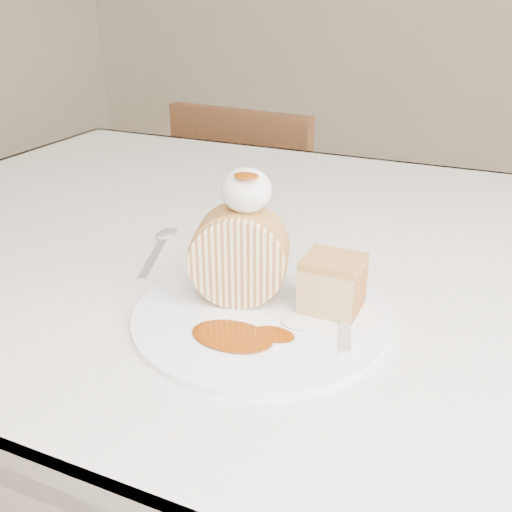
% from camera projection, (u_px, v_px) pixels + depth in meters
% --- Properties ---
extents(table, '(1.40, 0.90, 0.75)m').
position_uv_depth(table, '(309.00, 301.00, 0.80)').
color(table, silver).
rests_on(table, ground).
extents(chair_far, '(0.41, 0.41, 0.80)m').
position_uv_depth(chair_far, '(258.00, 231.00, 1.56)').
color(chair_far, brown).
rests_on(chair_far, ground).
extents(plate, '(0.27, 0.27, 0.01)m').
position_uv_depth(plate, '(261.00, 314.00, 0.59)').
color(plate, white).
rests_on(plate, table).
extents(roulade_slice, '(0.11, 0.08, 0.10)m').
position_uv_depth(roulade_slice, '(239.00, 256.00, 0.59)').
color(roulade_slice, beige).
rests_on(roulade_slice, plate).
extents(cake_chunk, '(0.06, 0.05, 0.05)m').
position_uv_depth(cake_chunk, '(332.00, 287.00, 0.58)').
color(cake_chunk, '#B58144').
rests_on(cake_chunk, plate).
extents(whipped_cream, '(0.05, 0.05, 0.04)m').
position_uv_depth(whipped_cream, '(246.00, 190.00, 0.56)').
color(whipped_cream, silver).
rests_on(whipped_cream, roulade_slice).
extents(caramel_drizzle, '(0.03, 0.02, 0.01)m').
position_uv_depth(caramel_drizzle, '(246.00, 170.00, 0.54)').
color(caramel_drizzle, '#742D04').
rests_on(caramel_drizzle, whipped_cream).
extents(caramel_pool, '(0.08, 0.06, 0.00)m').
position_uv_depth(caramel_pool, '(232.00, 336.00, 0.54)').
color(caramel_pool, '#742D04').
rests_on(caramel_pool, plate).
extents(fork, '(0.06, 0.16, 0.00)m').
position_uv_depth(fork, '(345.00, 320.00, 0.57)').
color(fork, silver).
rests_on(fork, plate).
extents(spoon, '(0.07, 0.14, 0.00)m').
position_uv_depth(spoon, '(154.00, 258.00, 0.71)').
color(spoon, silver).
rests_on(spoon, table).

